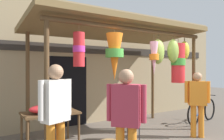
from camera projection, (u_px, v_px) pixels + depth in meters
shop_facade at (92, 64)px, 6.70m from camera, size 11.29×0.29×3.60m
market_stall_canopy at (126, 39)px, 5.35m from camera, size 4.47×2.11×2.78m
display_table at (50, 116)px, 4.52m from camera, size 1.12×0.73×0.74m
flower_heap_on_table at (49, 108)px, 4.45m from camera, size 0.75×0.52×0.17m
folding_chair at (125, 120)px, 4.85m from camera, size 0.45×0.45×0.84m
parked_bicycle at (202, 111)px, 6.63m from camera, size 1.74×0.46×0.92m
customer_foreground at (197, 99)px, 5.18m from camera, size 0.47×0.43×1.56m
shopper_by_bananas at (56, 110)px, 3.26m from camera, size 0.56×0.34×1.71m
passerby_at_right at (126, 115)px, 3.15m from camera, size 0.43×0.46×1.64m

